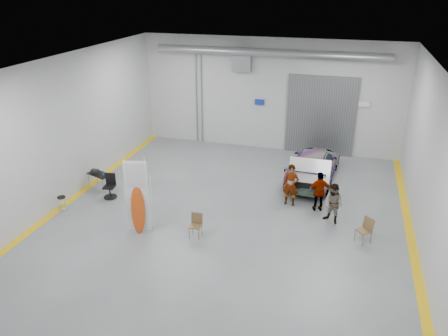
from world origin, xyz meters
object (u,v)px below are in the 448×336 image
(shop_stool, at_px, (62,204))
(person_b, at_px, (333,204))
(sedan_car, at_px, (313,165))
(office_chair, at_px, (110,187))
(folding_chair_far, at_px, (363,235))
(person_a, at_px, (291,185))
(surfboard_display, at_px, (136,203))
(folding_chair_near, at_px, (196,230))
(work_table, at_px, (98,174))
(person_c, at_px, (319,192))

(shop_stool, bearing_deg, person_b, 11.68)
(sedan_car, distance_m, person_b, 3.99)
(sedan_car, distance_m, office_chair, 9.27)
(folding_chair_far, bearing_deg, office_chair, -140.10)
(office_chair, bearing_deg, person_b, -5.06)
(person_a, xyz_separation_m, surfboard_display, (-5.11, -3.78, 0.34))
(folding_chair_near, relative_size, work_table, 0.73)
(person_c, xyz_separation_m, shop_stool, (-9.96, -3.01, -0.51))
(sedan_car, xyz_separation_m, person_a, (-0.66, -2.81, 0.16))
(sedan_car, distance_m, folding_chair_far, 5.48)
(person_c, bearing_deg, shop_stool, -0.87)
(surfboard_display, height_order, work_table, surfboard_display)
(folding_chair_near, relative_size, office_chair, 0.84)
(surfboard_display, bearing_deg, shop_stool, 155.51)
(person_b, bearing_deg, sedan_car, 136.52)
(surfboard_display, xyz_separation_m, office_chair, (-2.43, 2.27, -0.77))
(folding_chair_near, bearing_deg, office_chair, 155.97)
(person_a, distance_m, person_b, 2.06)
(person_c, distance_m, shop_stool, 10.41)
(person_a, bearing_deg, surfboard_display, -138.77)
(folding_chair_near, distance_m, folding_chair_far, 6.02)
(person_b, height_order, shop_stool, person_b)
(folding_chair_far, bearing_deg, work_table, -143.14)
(person_b, relative_size, person_c, 0.96)
(folding_chair_far, height_order, work_table, folding_chair_far)
(office_chair, bearing_deg, work_table, 137.08)
(person_b, xyz_separation_m, person_c, (-0.60, 0.83, 0.03))
(person_c, bearing_deg, person_a, -26.69)
(work_table, bearing_deg, sedan_car, 21.71)
(surfboard_display, height_order, shop_stool, surfboard_display)
(surfboard_display, height_order, folding_chair_near, surfboard_display)
(surfboard_display, relative_size, office_chair, 2.88)
(shop_stool, relative_size, work_table, 0.54)
(person_b, bearing_deg, folding_chair_far, -14.78)
(person_c, height_order, folding_chair_far, person_c)
(person_c, height_order, folding_chair_near, person_c)
(person_a, distance_m, work_table, 8.55)
(sedan_car, distance_m, shop_stool, 11.19)
(sedan_car, bearing_deg, person_b, 110.34)
(folding_chair_near, relative_size, shop_stool, 1.34)
(person_c, bearing_deg, surfboard_display, 12.01)
(sedan_car, height_order, shop_stool, sedan_car)
(person_b, height_order, work_table, person_b)
(sedan_car, bearing_deg, office_chair, 31.70)
(surfboard_display, bearing_deg, person_c, 14.25)
(folding_chair_near, xyz_separation_m, folding_chair_far, (5.88, 1.32, 0.02))
(person_a, distance_m, surfboard_display, 6.37)
(person_a, height_order, person_c, person_a)
(surfboard_display, xyz_separation_m, shop_stool, (-3.66, 0.58, -0.90))
(sedan_car, height_order, folding_chair_far, sedan_car)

